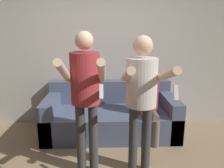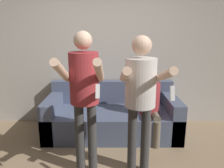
{
  "view_description": "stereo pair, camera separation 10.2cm",
  "coord_description": "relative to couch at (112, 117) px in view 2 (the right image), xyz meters",
  "views": [
    {
      "loc": [
        0.02,
        -2.16,
        1.75
      ],
      "look_at": [
        0.13,
        0.76,
        1.0
      ],
      "focal_mm": 35.0,
      "sensor_mm": 36.0,
      "label": 1
    },
    {
      "loc": [
        0.12,
        -2.16,
        1.75
      ],
      "look_at": [
        0.13,
        0.76,
        1.0
      ],
      "focal_mm": 35.0,
      "sensor_mm": 36.0,
      "label": 2
    }
  ],
  "objects": [
    {
      "name": "wall_back",
      "position": [
        -0.13,
        0.5,
        1.07
      ],
      "size": [
        6.4,
        0.06,
        2.7
      ],
      "color": "#B7B2A8",
      "rests_on": "ground_plane"
    },
    {
      "name": "couch",
      "position": [
        0.0,
        0.0,
        0.0
      ],
      "size": [
        2.18,
        0.96,
        0.83
      ],
      "color": "#4C5670",
      "rests_on": "ground_plane"
    },
    {
      "name": "person_seated",
      "position": [
        0.59,
        -0.24,
        0.35
      ],
      "size": [
        0.32,
        0.53,
        1.14
      ],
      "color": "#6B6051",
      "rests_on": "ground_plane"
    },
    {
      "name": "person_standing_right",
      "position": [
        0.32,
        -1.1,
        0.79
      ],
      "size": [
        0.48,
        0.81,
        1.68
      ],
      "color": "#383838",
      "rests_on": "ground_plane"
    },
    {
      "name": "person_standing_left",
      "position": [
        -0.32,
        -1.09,
        0.81
      ],
      "size": [
        0.45,
        0.74,
        1.73
      ],
      "color": "#383838",
      "rests_on": "ground_plane"
    }
  ]
}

